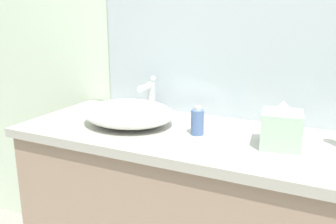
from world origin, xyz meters
TOP-DOWN VIEW (x-y plane):
  - bathroom_wall_rear at (0.00, 0.73)m, footprint 6.00×0.06m
  - sink_basin at (-0.47, 0.39)m, footprint 0.40×0.34m
  - faucet at (-0.47, 0.58)m, footprint 0.03×0.14m
  - perfume_bottle at (-0.16, 0.40)m, footprint 0.05×0.05m
  - tissue_box at (0.16, 0.40)m, footprint 0.16×0.16m

SIDE VIEW (x-z plane):
  - sink_basin at x=-0.47m, z-range 0.88..0.98m
  - perfume_bottle at x=-0.16m, z-range 0.87..0.99m
  - tissue_box at x=0.16m, z-range 0.86..1.03m
  - faucet at x=-0.47m, z-range 0.89..1.07m
  - bathroom_wall_rear at x=0.00m, z-range 0.00..2.60m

